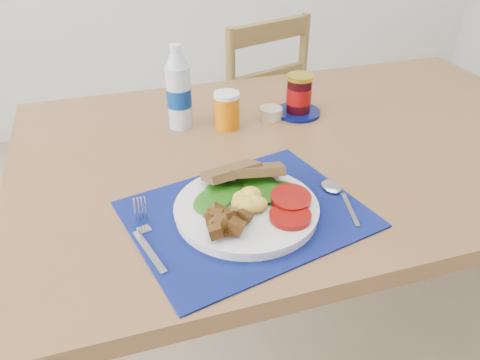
{
  "coord_description": "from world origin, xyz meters",
  "views": [
    {
      "loc": [
        -0.47,
        -0.7,
        1.28
      ],
      "look_at": [
        -0.24,
        0.01,
        0.8
      ],
      "focal_mm": 35.0,
      "sensor_mm": 36.0,
      "label": 1
    }
  ],
  "objects_px": {
    "jam_on_saucer": "(299,97)",
    "juice_glass": "(227,111)",
    "chair_far": "(251,100)",
    "water_bottle": "(179,92)",
    "breakfast_plate": "(244,207)"
  },
  "relations": [
    {
      "from": "chair_far",
      "to": "juice_glass",
      "type": "relative_size",
      "value": 12.09
    },
    {
      "from": "chair_far",
      "to": "breakfast_plate",
      "type": "xyz_separation_m",
      "value": [
        -0.35,
        -0.97,
        0.23
      ]
    },
    {
      "from": "juice_glass",
      "to": "jam_on_saucer",
      "type": "height_order",
      "value": "jam_on_saucer"
    },
    {
      "from": "breakfast_plate",
      "to": "chair_far",
      "type": "bearing_deg",
      "value": 67.68
    },
    {
      "from": "water_bottle",
      "to": "juice_glass",
      "type": "relative_size",
      "value": 2.4
    },
    {
      "from": "water_bottle",
      "to": "chair_far",
      "type": "bearing_deg",
      "value": 55.66
    },
    {
      "from": "chair_far",
      "to": "water_bottle",
      "type": "xyz_separation_m",
      "value": [
        -0.38,
        -0.56,
        0.3
      ]
    },
    {
      "from": "water_bottle",
      "to": "jam_on_saucer",
      "type": "xyz_separation_m",
      "value": [
        0.31,
        -0.02,
        -0.04
      ]
    },
    {
      "from": "jam_on_saucer",
      "to": "chair_far",
      "type": "bearing_deg",
      "value": 83.37
    },
    {
      "from": "jam_on_saucer",
      "to": "water_bottle",
      "type": "bearing_deg",
      "value": 175.69
    },
    {
      "from": "chair_far",
      "to": "jam_on_saucer",
      "type": "height_order",
      "value": "chair_far"
    },
    {
      "from": "breakfast_plate",
      "to": "water_bottle",
      "type": "xyz_separation_m",
      "value": [
        -0.04,
        0.42,
        0.07
      ]
    },
    {
      "from": "water_bottle",
      "to": "juice_glass",
      "type": "height_order",
      "value": "water_bottle"
    },
    {
      "from": "breakfast_plate",
      "to": "water_bottle",
      "type": "relative_size",
      "value": 1.27
    },
    {
      "from": "jam_on_saucer",
      "to": "juice_glass",
      "type": "bearing_deg",
      "value": -174.35
    }
  ]
}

